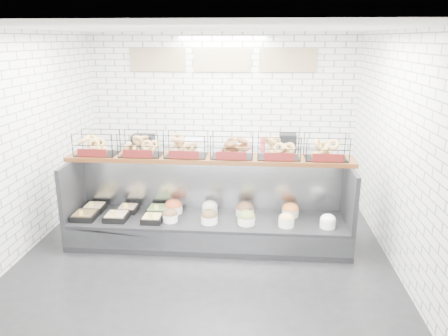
{
  "coord_description": "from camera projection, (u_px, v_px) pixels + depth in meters",
  "views": [
    {
      "loc": [
        0.7,
        -5.48,
        2.88
      ],
      "look_at": [
        0.22,
        0.45,
        1.11
      ],
      "focal_mm": 35.0,
      "sensor_mm": 36.0,
      "label": 1
    }
  ],
  "objects": [
    {
      "name": "ground",
      "position": [
        206.0,
        253.0,
        6.11
      ],
      "size": [
        5.5,
        5.5,
        0.0
      ],
      "primitive_type": "plane",
      "color": "black",
      "rests_on": "ground"
    },
    {
      "name": "display_case",
      "position": [
        208.0,
        221.0,
        6.34
      ],
      "size": [
        4.0,
        0.9,
        1.2
      ],
      "color": "black",
      "rests_on": "ground"
    },
    {
      "name": "room_shell",
      "position": [
        209.0,
        100.0,
        6.1
      ],
      "size": [
        5.02,
        5.51,
        3.01
      ],
      "color": "white",
      "rests_on": "ground"
    },
    {
      "name": "bagel_shelf",
      "position": [
        209.0,
        148.0,
        6.21
      ],
      "size": [
        4.1,
        0.5,
        0.4
      ],
      "color": "#41200E",
      "rests_on": "display_case"
    },
    {
      "name": "prep_counter",
      "position": [
        221.0,
        171.0,
        8.3
      ],
      "size": [
        4.0,
        0.6,
        1.2
      ],
      "color": "#93969B",
      "rests_on": "ground"
    }
  ]
}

